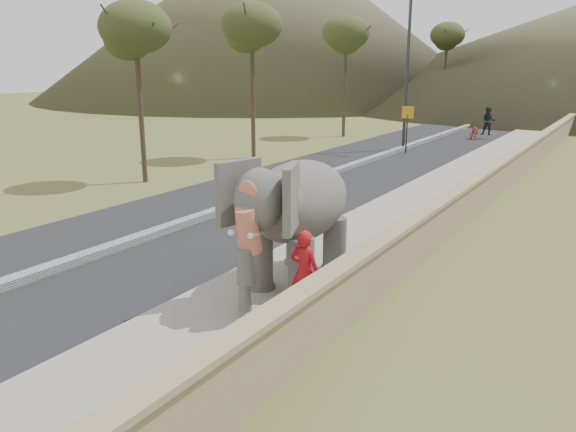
# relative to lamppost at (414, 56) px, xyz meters

# --- Properties ---
(ground) EXTENTS (160.00, 160.00, 0.00)m
(ground) POSITION_rel_lamppost_xyz_m (4.69, -18.85, -4.87)
(ground) COLOR olive
(ground) RESTS_ON ground
(road) EXTENTS (7.00, 120.00, 0.03)m
(road) POSITION_rel_lamppost_xyz_m (-0.31, -8.85, -4.86)
(road) COLOR black
(road) RESTS_ON ground
(median) EXTENTS (0.35, 120.00, 0.22)m
(median) POSITION_rel_lamppost_xyz_m (-0.31, -8.85, -4.76)
(median) COLOR black
(median) RESTS_ON ground
(walkway) EXTENTS (3.00, 120.00, 0.15)m
(walkway) POSITION_rel_lamppost_xyz_m (4.69, -8.85, -4.80)
(walkway) COLOR #9E9687
(walkway) RESTS_ON ground
(parapet) EXTENTS (0.30, 120.00, 1.10)m
(parapet) POSITION_rel_lamppost_xyz_m (6.34, -8.85, -4.32)
(parapet) COLOR tan
(parapet) RESTS_ON ground
(lamppost) EXTENTS (1.76, 0.36, 8.00)m
(lamppost) POSITION_rel_lamppost_xyz_m (0.00, 0.00, 0.00)
(lamppost) COLOR #323237
(lamppost) RESTS_ON ground
(signboard) EXTENTS (0.60, 0.08, 2.40)m
(signboard) POSITION_rel_lamppost_xyz_m (0.19, -0.94, -3.23)
(signboard) COLOR #2D2D33
(signboard) RESTS_ON ground
(hill_left) EXTENTS (60.00, 60.00, 22.00)m
(hill_left) POSITION_rel_lamppost_xyz_m (-33.31, 36.15, 6.13)
(hill_left) COLOR brown
(hill_left) RESTS_ON ground
(elephant_and_man) EXTENTS (2.27, 3.73, 2.61)m
(elephant_and_man) POSITION_rel_lamppost_xyz_m (4.71, -19.30, -3.43)
(elephant_and_man) COLOR #65615B
(elephant_and_man) RESTS_ON ground
(motorcyclist) EXTENTS (1.55, 1.81, 1.98)m
(motorcyclist) POSITION_rel_lamppost_xyz_m (2.04, 7.03, -4.09)
(motorcyclist) COLOR #952B0D
(motorcyclist) RESTS_ON ground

